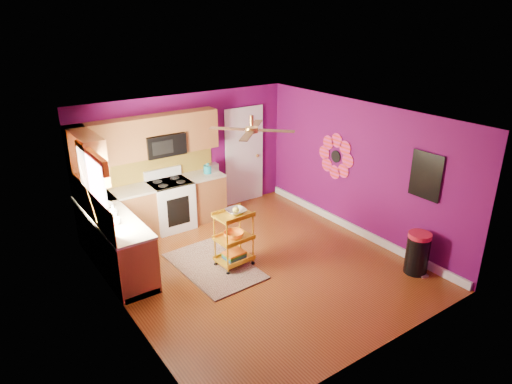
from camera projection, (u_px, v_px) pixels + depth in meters
ground at (259, 265)px, 7.62m from camera, size 5.00×5.00×0.00m
room_envelope at (261, 173)px, 7.02m from camera, size 4.54×5.04×2.52m
lower_cabinets at (139, 223)px, 8.12m from camera, size 2.81×2.31×0.94m
electric_range at (171, 204)px, 8.80m from camera, size 0.76×0.66×1.13m
upper_cabinetry at (129, 144)px, 7.94m from camera, size 2.80×2.30×1.26m
left_window at (92, 176)px, 6.59m from camera, size 0.08×1.35×1.08m
panel_door at (244, 157)px, 9.83m from camera, size 0.95×0.11×2.15m
right_wall_art at (374, 165)px, 8.01m from camera, size 0.04×2.74×1.04m
ceiling_fan at (252, 129)px, 6.92m from camera, size 1.01×1.01×0.26m
shag_rug at (214, 266)px, 7.58m from camera, size 1.12×1.76×0.02m
rolling_cart at (234, 236)px, 7.43m from camera, size 0.61×0.46×1.05m
trash_can at (417, 253)px, 7.30m from camera, size 0.44×0.45×0.70m
teal_kettle at (208, 169)px, 9.07m from camera, size 0.18×0.18×0.21m
toaster at (212, 168)px, 9.11m from camera, size 0.22×0.15×0.18m
soap_bottle_a at (113, 214)px, 7.05m from camera, size 0.09×0.09×0.19m
soap_bottle_b at (113, 210)px, 7.19m from camera, size 0.14×0.14×0.18m
counter_dish at (105, 206)px, 7.51m from camera, size 0.25×0.25×0.06m
counter_cup at (116, 221)px, 6.91m from camera, size 0.14×0.14×0.11m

